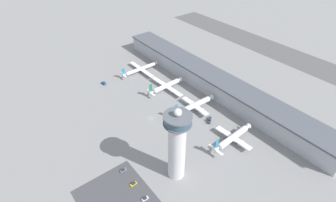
# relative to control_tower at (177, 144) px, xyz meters

# --- Properties ---
(ground_plane) EXTENTS (1000.00, 1000.00, 0.00)m
(ground_plane) POSITION_rel_control_tower_xyz_m (-55.86, 18.82, -27.39)
(ground_plane) COLOR gray
(terminal_building) EXTENTS (239.98, 25.00, 16.91)m
(terminal_building) POSITION_rel_control_tower_xyz_m (-55.86, 88.82, -18.83)
(terminal_building) COLOR #A3A8B2
(terminal_building) RESTS_ON ground
(runway_strip) EXTENTS (359.97, 44.00, 0.01)m
(runway_strip) POSITION_rel_control_tower_xyz_m (-55.86, 210.71, -27.38)
(runway_strip) COLOR #515154
(runway_strip) RESTS_ON ground
(control_tower) EXTENTS (16.33, 16.33, 53.43)m
(control_tower) POSITION_rel_control_tower_xyz_m (0.00, 0.00, 0.00)
(control_tower) COLOR silver
(control_tower) RESTS_ON ground
(airplane_gate_alpha) EXTENTS (40.07, 42.56, 11.63)m
(airplane_gate_alpha) POSITION_rel_control_tower_xyz_m (-123.58, 53.34, -23.41)
(airplane_gate_alpha) COLOR white
(airplane_gate_alpha) RESTS_ON ground
(airplane_gate_bravo) EXTENTS (41.29, 38.17, 13.52)m
(airplane_gate_bravo) POSITION_rel_control_tower_xyz_m (-81.14, 54.31, -23.04)
(airplane_gate_bravo) COLOR white
(airplane_gate_bravo) RESTS_ON ground
(airplane_gate_charlie) EXTENTS (30.48, 41.85, 14.75)m
(airplane_gate_charlie) POSITION_rel_control_tower_xyz_m (-42.00, 54.27, -22.45)
(airplane_gate_charlie) COLOR silver
(airplane_gate_charlie) RESTS_ON ground
(airplane_gate_delta) EXTENTS (30.54, 39.79, 14.53)m
(airplane_gate_delta) POSITION_rel_control_tower_xyz_m (3.31, 50.48, -22.64)
(airplane_gate_delta) COLOR white
(airplane_gate_delta) RESTS_ON ground
(service_truck_catering) EXTENTS (6.68, 7.80, 2.98)m
(service_truck_catering) POSITION_rel_control_tower_xyz_m (-23.70, 54.27, -26.35)
(service_truck_catering) COLOR black
(service_truck_catering) RESTS_ON ground
(service_truck_fuel) EXTENTS (6.23, 3.29, 2.69)m
(service_truck_fuel) POSITION_rel_control_tower_xyz_m (-126.55, 12.17, -26.45)
(service_truck_fuel) COLOR black
(service_truck_fuel) RESTS_ON ground
(car_white_wagon) EXTENTS (2.00, 4.46, 1.55)m
(car_white_wagon) POSITION_rel_control_tower_xyz_m (-9.92, -26.21, -26.78)
(car_white_wagon) COLOR black
(car_white_wagon) RESTS_ON ground
(car_navy_sedan) EXTENTS (1.98, 4.18, 1.41)m
(car_navy_sedan) POSITION_rel_control_tower_xyz_m (3.07, -26.30, -26.84)
(car_navy_sedan) COLOR black
(car_navy_sedan) RESTS_ON ground
(car_black_suv) EXTENTS (2.00, 4.39, 1.43)m
(car_black_suv) POSITION_rel_control_tower_xyz_m (-23.15, -25.99, -26.83)
(car_black_suv) COLOR black
(car_black_suv) RESTS_ON ground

